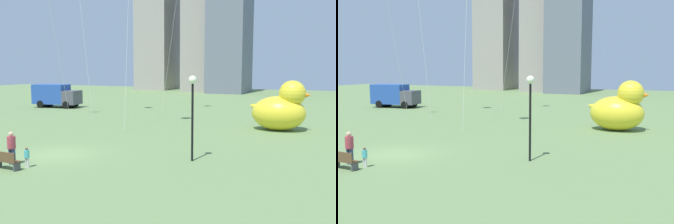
% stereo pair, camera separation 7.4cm
% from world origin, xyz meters
% --- Properties ---
extents(ground_plane, '(140.00, 140.00, 0.00)m').
position_xyz_m(ground_plane, '(0.00, 0.00, 0.00)').
color(ground_plane, '#65824D').
extents(park_bench, '(1.47, 0.54, 0.90)m').
position_xyz_m(park_bench, '(-0.16, -3.48, 0.47)').
color(park_bench, brown).
rests_on(park_bench, ground).
extents(person_adult, '(0.42, 0.42, 1.70)m').
position_xyz_m(person_adult, '(-0.66, -2.62, 0.94)').
color(person_adult, '#38476B').
rests_on(person_adult, ground).
extents(person_child, '(0.25, 0.25, 1.01)m').
position_xyz_m(person_child, '(0.46, -2.75, 0.56)').
color(person_child, silver).
rests_on(person_child, ground).
extents(giant_inflatable_duck, '(4.77, 3.06, 3.95)m').
position_xyz_m(giant_inflatable_duck, '(10.72, 13.56, 1.68)').
color(giant_inflatable_duck, yellow).
rests_on(giant_inflatable_duck, ground).
extents(lamppost, '(0.43, 0.43, 4.52)m').
position_xyz_m(lamppost, '(7.56, 1.68, 3.36)').
color(lamppost, black).
rests_on(lamppost, ground).
extents(box_truck, '(6.04, 2.99, 2.85)m').
position_xyz_m(box_truck, '(-16.99, 20.34, 1.44)').
color(box_truck, '#264CA5').
rests_on(box_truck, ground).
extents(city_skyline, '(55.22, 16.67, 37.53)m').
position_xyz_m(city_skyline, '(-7.86, 59.92, 16.52)').
color(city_skyline, '#9E938C').
rests_on(city_skyline, ground).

